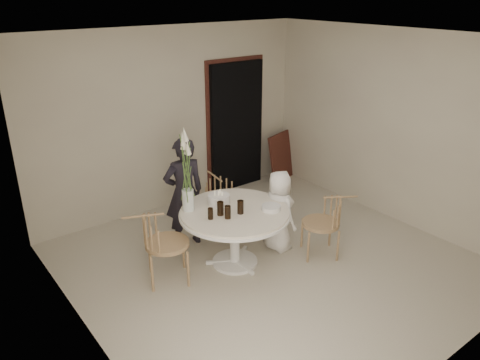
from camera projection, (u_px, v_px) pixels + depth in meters
ground at (269, 262)px, 5.84m from camera, size 4.50×4.50×0.00m
room_shell at (273, 138)px, 5.22m from camera, size 4.50×4.50×4.50m
doorway at (236, 127)px, 7.69m from camera, size 1.00×0.10×2.10m
door_trim at (235, 123)px, 7.69m from camera, size 1.12×0.03×2.22m
table at (235, 219)px, 5.59m from camera, size 1.33×1.33×0.73m
picture_frame at (281, 157)px, 8.21m from camera, size 0.65×0.36×0.83m
chair_far at (219, 196)px, 6.43m from camera, size 0.48×0.51×0.80m
chair_right at (330, 217)px, 5.84m from camera, size 0.61×0.60×0.81m
chair_left at (156, 238)px, 5.26m from camera, size 0.64×0.62×0.88m
girl at (184, 193)px, 5.99m from camera, size 0.59×0.43×1.48m
boy at (279, 211)px, 5.96m from camera, size 0.36×0.54×1.08m
birthday_cake at (219, 200)px, 5.67m from camera, size 0.26×0.26×0.18m
cola_tumbler_a at (228, 212)px, 5.32m from camera, size 0.09×0.09×0.15m
cola_tumbler_b at (240, 207)px, 5.44m from camera, size 0.08×0.08×0.16m
cola_tumbler_c at (210, 214)px, 5.31m from camera, size 0.07×0.07×0.13m
cola_tumbler_d at (220, 208)px, 5.40m from camera, size 0.10×0.10×0.17m
plate_stack at (271, 208)px, 5.54m from camera, size 0.24×0.24×0.06m
flower_vase at (187, 176)px, 5.39m from camera, size 0.14×0.14×1.03m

